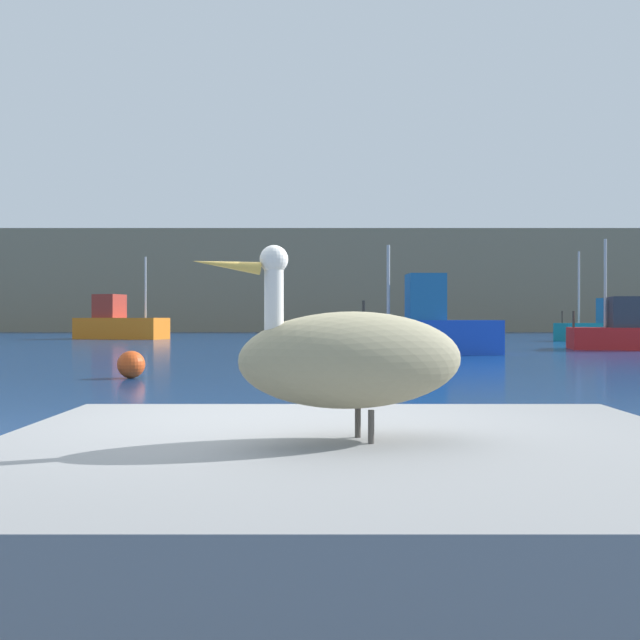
% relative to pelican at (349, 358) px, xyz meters
% --- Properties ---
extents(ground_plane, '(260.00, 260.00, 0.00)m').
position_rel_pelican_xyz_m(ground_plane, '(-0.56, 0.97, -1.10)').
color(ground_plane, navy).
extents(hillside_backdrop, '(140.00, 12.96, 9.81)m').
position_rel_pelican_xyz_m(hillside_backdrop, '(-0.56, 69.99, 3.80)').
color(hillside_backdrop, '#7F755B').
rests_on(hillside_backdrop, ground).
extents(pier_dock, '(3.55, 2.96, 0.70)m').
position_rel_pelican_xyz_m(pier_dock, '(0.01, 0.00, -0.75)').
color(pier_dock, gray).
rests_on(pier_dock, ground).
extents(pelican, '(1.36, 0.83, 0.93)m').
position_rel_pelican_xyz_m(pelican, '(0.00, 0.00, 0.00)').
color(pelican, gray).
rests_on(pelican, pier_dock).
extents(fishing_boat_blue, '(5.06, 1.90, 3.94)m').
position_rel_pelican_xyz_m(fishing_boat_blue, '(3.76, 22.22, -0.18)').
color(fishing_boat_blue, blue).
rests_on(fishing_boat_blue, ground).
extents(fishing_boat_teal, '(6.05, 2.79, 5.15)m').
position_rel_pelican_xyz_m(fishing_boat_teal, '(16.57, 37.91, -0.28)').
color(fishing_boat_teal, teal).
rests_on(fishing_boat_teal, ground).
extents(fishing_boat_orange, '(6.18, 3.72, 5.13)m').
position_rel_pelican_xyz_m(fishing_boat_orange, '(-12.81, 41.33, -0.17)').
color(fishing_boat_orange, orange).
rests_on(fishing_boat_orange, ground).
extents(mooring_buoy, '(0.60, 0.60, 0.60)m').
position_rel_pelican_xyz_m(mooring_buoy, '(-4.24, 11.95, -0.80)').
color(mooring_buoy, '#E54C19').
rests_on(mooring_buoy, ground).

